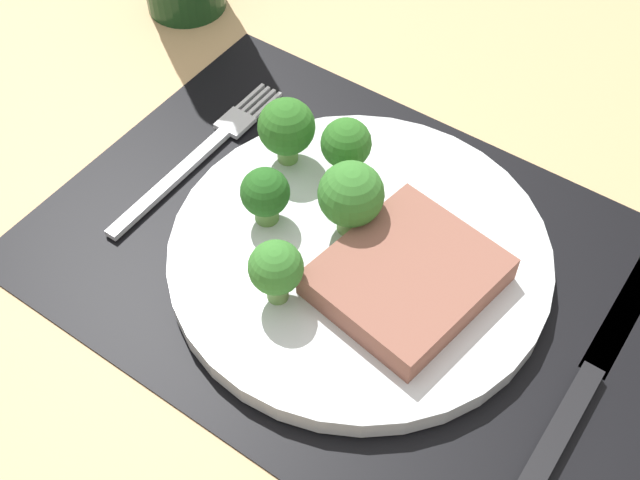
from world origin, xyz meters
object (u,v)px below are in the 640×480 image
Objects in this scene: plate at (359,254)px; steak at (407,276)px; fork at (200,155)px; knife at (589,377)px.

steak is (4.26, -0.93, 1.84)cm from plate.
fork is (-15.74, 1.42, -0.55)cm from plate.
fork is at bearing 177.77° from knife.
plate is at bearing 167.74° from steak.
knife is (16.92, 0.53, -0.50)cm from plate.
plate is 15.81cm from fork.
plate is at bearing -6.76° from fork.
steak is at bearing -8.30° from fork.
fork is 0.83× the size of knife.
plate reaches higher than fork.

